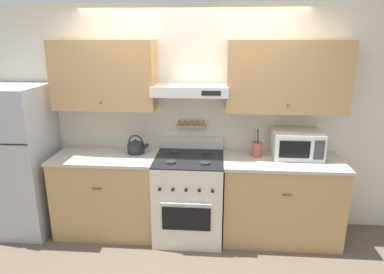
{
  "coord_description": "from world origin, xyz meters",
  "views": [
    {
      "loc": [
        0.31,
        -3.19,
        2.19
      ],
      "look_at": [
        0.03,
        0.28,
        1.18
      ],
      "focal_mm": 32.0,
      "sensor_mm": 36.0,
      "label": 1
    }
  ],
  "objects_px": {
    "stove_range": "(189,196)",
    "utensil_crock": "(257,149)",
    "microwave": "(297,144)",
    "refrigerator": "(19,160)",
    "tea_kettle": "(136,147)"
  },
  "relations": [
    {
      "from": "utensil_crock",
      "to": "microwave",
      "type": "bearing_deg",
      "value": 2.37
    },
    {
      "from": "stove_range",
      "to": "microwave",
      "type": "height_order",
      "value": "microwave"
    },
    {
      "from": "microwave",
      "to": "stove_range",
      "type": "bearing_deg",
      "value": -172.85
    },
    {
      "from": "stove_range",
      "to": "refrigerator",
      "type": "height_order",
      "value": "refrigerator"
    },
    {
      "from": "stove_range",
      "to": "utensil_crock",
      "type": "bearing_deg",
      "value": 9.9
    },
    {
      "from": "microwave",
      "to": "refrigerator",
      "type": "bearing_deg",
      "value": -177.28
    },
    {
      "from": "stove_range",
      "to": "microwave",
      "type": "distance_m",
      "value": 1.32
    },
    {
      "from": "stove_range",
      "to": "tea_kettle",
      "type": "relative_size",
      "value": 4.36
    },
    {
      "from": "stove_range",
      "to": "microwave",
      "type": "relative_size",
      "value": 2.06
    },
    {
      "from": "utensil_crock",
      "to": "refrigerator",
      "type": "bearing_deg",
      "value": -177.22
    },
    {
      "from": "refrigerator",
      "to": "microwave",
      "type": "distance_m",
      "value": 3.12
    },
    {
      "from": "refrigerator",
      "to": "microwave",
      "type": "relative_size",
      "value": 3.24
    },
    {
      "from": "stove_range",
      "to": "utensil_crock",
      "type": "distance_m",
      "value": 0.92
    },
    {
      "from": "microwave",
      "to": "utensil_crock",
      "type": "bearing_deg",
      "value": -177.63
    },
    {
      "from": "microwave",
      "to": "utensil_crock",
      "type": "relative_size",
      "value": 1.68
    }
  ]
}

